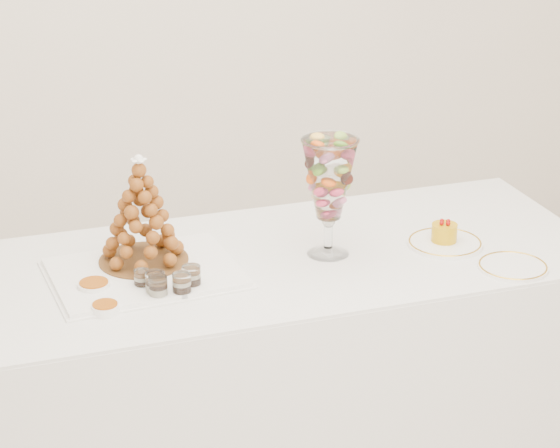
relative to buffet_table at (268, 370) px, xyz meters
name	(u,v)px	position (x,y,z in m)	size (l,w,h in m)	color
buffet_table	(268,370)	(0.00, 0.00, 0.00)	(2.12, 0.88, 0.80)	white
lace_tray	(145,273)	(-0.39, -0.01, 0.41)	(0.54, 0.41, 0.02)	white
macaron_vase	(329,181)	(0.19, -0.02, 0.64)	(0.17, 0.17, 0.38)	white
cake_plate	(445,243)	(0.57, -0.07, 0.41)	(0.24, 0.24, 0.01)	white
spare_plate	(513,267)	(0.70, -0.29, 0.40)	(0.21, 0.21, 0.01)	white
verrine_a	(142,280)	(-0.41, -0.10, 0.43)	(0.05, 0.05, 0.06)	white
verrine_b	(155,285)	(-0.38, -0.15, 0.44)	(0.06, 0.06, 0.08)	white
verrine_c	(191,278)	(-0.27, -0.14, 0.44)	(0.06, 0.06, 0.07)	white
verrine_d	(158,289)	(-0.38, -0.18, 0.44)	(0.05, 0.05, 0.07)	white
verrine_e	(182,286)	(-0.31, -0.18, 0.44)	(0.05, 0.05, 0.07)	white
ramekin_back	(94,287)	(-0.55, -0.07, 0.41)	(0.09, 0.09, 0.03)	white
ramekin_front	(105,309)	(-0.54, -0.21, 0.41)	(0.08, 0.08, 0.02)	white
croquembouche	(141,210)	(-0.38, 0.06, 0.58)	(0.27, 0.27, 0.34)	brown
mousse_cake	(444,232)	(0.57, -0.06, 0.44)	(0.08, 0.08, 0.07)	#CD9809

